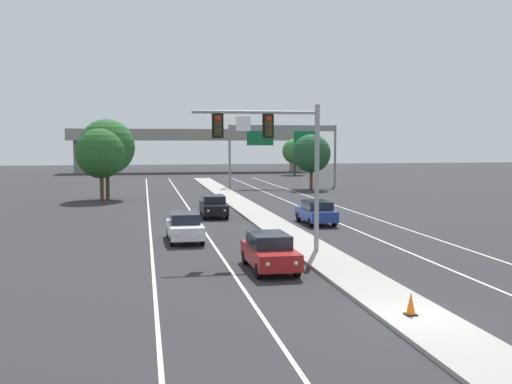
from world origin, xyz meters
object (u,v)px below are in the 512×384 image
car_receding_blue (316,212)px  car_oncoming_red (270,251)px  car_oncoming_white (185,227)px  car_oncoming_black (214,206)px  overhead_signal_mast (278,147)px  tree_far_right_c (311,154)px  tree_far_right_b (295,151)px  traffic_cone_median_nose (411,304)px  tree_far_left_a (107,147)px  highway_sign_gantry (283,136)px  tree_far_left_c (101,153)px

car_receding_blue → car_oncoming_red: bearing=-113.4°
car_oncoming_white → car_oncoming_black: size_ratio=1.00×
overhead_signal_mast → tree_far_right_c: 40.74m
car_oncoming_black → tree_far_right_b: (19.43, 53.78, 3.07)m
traffic_cone_median_nose → tree_far_right_b: (16.31, 81.07, 3.38)m
car_receding_blue → tree_far_left_a: size_ratio=0.59×
overhead_signal_mast → highway_sign_gantry: bearing=76.9°
traffic_cone_median_nose → tree_far_right_b: size_ratio=0.12×
car_oncoming_red → tree_far_left_c: bearing=105.4°
overhead_signal_mast → car_oncoming_black: 16.29m
tree_far_left_c → tree_far_right_b: (28.32, 39.70, -0.54)m
tree_far_left_c → tree_far_right_b: tree_far_left_c is taller
car_oncoming_red → tree_far_left_a: size_ratio=0.59×
overhead_signal_mast → highway_sign_gantry: 44.39m
highway_sign_gantry → tree_far_right_c: highway_sign_gantry is taller
car_oncoming_black → highway_sign_gantry: 30.40m
tree_far_right_b → tree_far_left_c: bearing=-125.5°
tree_far_right_c → tree_far_right_b: (5.63, 30.58, -0.26)m
tree_far_left_c → tree_far_right_b: bearing=54.5°
car_oncoming_white → tree_far_right_c: (16.63, 33.94, 3.32)m
highway_sign_gantry → overhead_signal_mast: bearing=-103.1°
highway_sign_gantry → tree_far_left_c: highway_sign_gantry is taller
car_oncoming_red → tree_far_right_b: bearing=75.3°
tree_far_left_a → car_oncoming_black: bearing=-61.5°
tree_far_right_c → tree_far_left_c: 24.45m
car_oncoming_red → traffic_cone_median_nose: 8.60m
car_receding_blue → traffic_cone_median_nose: size_ratio=6.06×
car_oncoming_white → highway_sign_gantry: highway_sign_gantry is taller
overhead_signal_mast → tree_far_left_c: (-10.32, 29.68, -0.86)m
car_receding_blue → overhead_signal_mast: bearing=-115.1°
car_receding_blue → traffic_cone_median_nose: car_receding_blue is taller
tree_far_right_c → tree_far_left_c: bearing=-158.1°
car_oncoming_red → car_receding_blue: 15.30m
tree_far_right_c → tree_far_left_a: size_ratio=0.83×
tree_far_right_c → highway_sign_gantry: bearing=117.3°
car_oncoming_black → highway_sign_gantry: bearing=67.4°
car_oncoming_white → car_oncoming_black: same height
overhead_signal_mast → car_oncoming_black: bearing=95.3°
overhead_signal_mast → tree_far_left_c: overhead_signal_mast is taller
car_oncoming_black → tree_far_right_c: 27.20m
car_receding_blue → tree_far_left_a: tree_far_left_a is taller
car_oncoming_red → car_oncoming_black: bearing=90.8°
tree_far_left_a → car_oncoming_red: bearing=-75.9°
tree_far_right_c → car_oncoming_red: bearing=-107.7°
tree_far_right_c → tree_far_left_a: tree_far_left_a is taller
car_oncoming_black → tree_far_right_b: bearing=70.1°
car_oncoming_red → car_oncoming_black: 19.18m
car_oncoming_red → tree_far_right_b: 75.49m
tree_far_right_b → car_oncoming_white: bearing=-109.0°
car_oncoming_red → tree_far_right_c: (13.52, 42.38, 3.32)m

